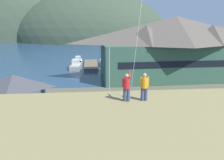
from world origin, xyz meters
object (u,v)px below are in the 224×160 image
Objects in this scene: parked_car_front_row_silver at (199,99)px; parked_car_mid_row_far at (207,126)px; person_kite_flyer at (127,86)px; parked_car_mid_row_center at (142,130)px; moored_boat_inner_slip at (76,65)px; parked_car_mid_row_near at (28,126)px; parking_light_pole at (109,71)px; harbor_lodge at (175,46)px; parked_car_corner_spot at (73,108)px; person_companion at (144,86)px; moored_boat_outer_mooring at (105,63)px; parked_car_back_row_right at (128,105)px; wharf_dock at (91,65)px; moored_boat_wharfside at (78,62)px; parked_car_front_row_end at (84,128)px; storage_shed_near_lot at (15,95)px.

parked_car_front_row_silver is 0.98× the size of parked_car_mid_row_far.
parked_car_front_row_silver is 2.26× the size of person_kite_flyer.
parked_car_front_row_silver is at bearing 40.50° from parked_car_mid_row_center.
moored_boat_inner_slip is 32.97m from parked_car_mid_row_near.
parked_car_mid_row_center is at bearing -9.29° from parked_car_mid_row_near.
parking_light_pole is at bearing 166.00° from parked_car_front_row_silver.
parked_car_mid_row_near is 13.22m from parking_light_pole.
parking_light_pole is at bearing -137.32° from harbor_lodge.
parked_car_front_row_silver is 0.99× the size of parked_car_corner_spot.
person_companion is at bearing -113.01° from harbor_lodge.
moored_boat_outer_mooring is 36.75m from parked_car_mid_row_near.
moored_boat_outer_mooring is at bearing 92.02° from parked_car_back_row_right.
moored_boat_outer_mooring reaches higher than parked_car_mid_row_near.
person_kite_flyer is (-13.98, -30.34, 1.22)m from harbor_lodge.
harbor_lodge is 16.08× the size of person_kite_flyer.
person_companion reaches higher than parked_car_mid_row_far.
parked_car_mid_row_center is 6.72m from parked_car_back_row_right.
parked_car_back_row_right reaches higher than wharf_dock.
parked_car_back_row_right and parked_car_mid_row_far have the same top height.
parked_car_corner_spot is at bearing -178.41° from parked_car_back_row_right.
moored_boat_wharfside is 6.90m from moored_boat_outer_mooring.
wharf_dock is at bearing 98.63° from parked_car_back_row_right.
person_kite_flyer is (-1.20, -43.91, 6.78)m from moored_boat_outer_mooring.
parked_car_mid_row_far reaches higher than wharf_dock.
parked_car_front_row_end is at bearing -76.06° from parked_car_corner_spot.
person_companion is (5.48, -13.16, 6.42)m from parked_car_corner_spot.
moored_boat_outer_mooring is at bearing 110.49° from parked_car_front_row_silver.
storage_shed_near_lot is at bearing 153.01° from parked_car_mid_row_center.
parked_car_front_row_silver is (15.08, 7.19, 0.00)m from parked_car_front_row_end.
person_companion is at bearing -80.63° from moored_boat_inner_slip.
parked_car_front_row_silver is 2.41× the size of person_companion.
person_kite_flyer is at bearing -44.74° from parked_car_mid_row_near.
person_companion is at bearing -95.05° from parked_car_back_row_right.
moored_boat_inner_slip is at bearing 103.48° from parked_car_mid_row_center.
harbor_lodge is 33.43m from person_kite_flyer.
wharf_dock is 31.65m from parked_car_front_row_silver.
moored_boat_outer_mooring is 44.40m from person_companion.
parked_car_mid_row_center and parked_car_front_row_silver have the same top height.
parked_car_mid_row_near is (-22.54, -21.86, -5.22)m from harbor_lodge.
parked_car_front_row_end is at bearing -36.67° from storage_shed_near_lot.
parked_car_back_row_right is 2.32× the size of person_kite_flyer.
moored_boat_wharfside and moored_boat_inner_slip have the same top height.
harbor_lodge is at bearing -37.99° from wharf_dock.
harbor_lodge is at bearing 44.12° from parked_car_mid_row_near.
moored_boat_wharfside is (5.75, 32.15, -1.96)m from storage_shed_near_lot.
person_kite_flyer reaches higher than wharf_dock.
person_kite_flyer reaches higher than storage_shed_near_lot.
parked_car_front_row_silver is (17.80, -26.56, 0.34)m from moored_boat_inner_slip.
moored_boat_inner_slip reaches higher than parked_car_front_row_silver.
storage_shed_near_lot reaches higher than moored_boat_inner_slip.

